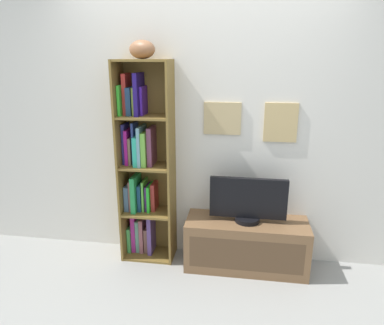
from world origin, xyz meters
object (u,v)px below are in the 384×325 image
television (248,201)px  football (142,49)px  tv_stand (246,244)px  bookshelf (143,168)px

television → football: bearing=176.6°
football → television: football is taller
football → tv_stand: 1.93m
tv_stand → television: television is taller
bookshelf → television: bookshelf is taller
tv_stand → television: (0.00, 0.00, 0.43)m
tv_stand → bookshelf: bearing=174.6°
football → tv_stand: football is taller
bookshelf → tv_stand: bookshelf is taller
bookshelf → television: bearing=-5.3°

